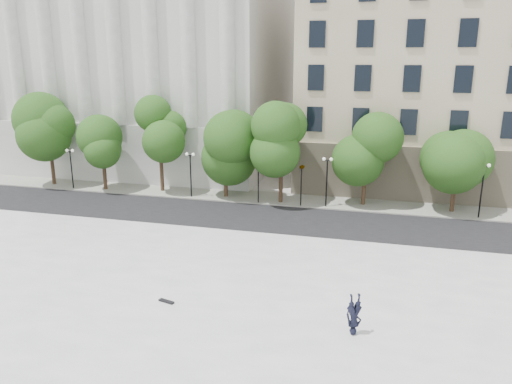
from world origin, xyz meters
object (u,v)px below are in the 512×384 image
traffic_light_east (302,165)px  person_lying (353,329)px  traffic_light_west (258,162)px  skateboard (166,301)px

traffic_light_east → person_lying: size_ratio=2.15×
traffic_light_east → traffic_light_west: bearing=-180.0°
traffic_light_west → person_lying: traffic_light_west is taller
traffic_light_west → skateboard: size_ratio=4.87×
traffic_light_west → person_lying: 22.50m
traffic_light_east → skateboard: (-3.70, -19.50, -3.21)m
traffic_light_west → traffic_light_east: bearing=0.0°
traffic_light_west → person_lying: (9.50, -20.18, -3.01)m
traffic_light_east → person_lying: traffic_light_east is taller
traffic_light_west → person_lying: size_ratio=2.16×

